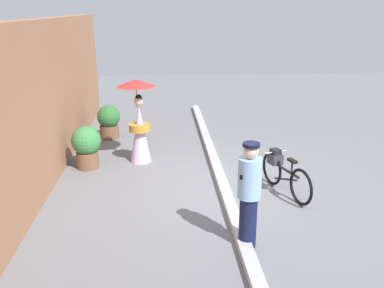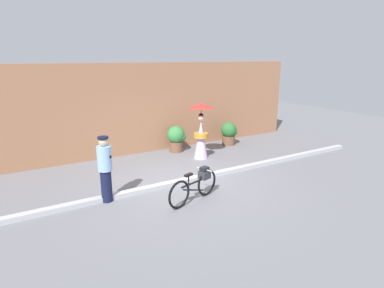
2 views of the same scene
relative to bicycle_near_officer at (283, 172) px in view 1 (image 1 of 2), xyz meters
name	(u,v)px [view 1 (image 1 of 2)]	position (x,y,z in m)	size (l,w,h in m)	color
ground_plane	(223,189)	(0.18, 1.12, -0.41)	(30.00, 30.00, 0.00)	slate
building_wall	(29,113)	(0.18, 4.66, 1.19)	(14.00, 0.40, 3.20)	#9E6B4C
sidewalk_curb	(223,187)	(0.18, 1.12, -0.35)	(14.00, 0.20, 0.12)	#B2B2B7
bicycle_near_officer	(283,172)	(0.00, 0.00, 0.00)	(1.61, 0.62, 0.77)	black
person_officer	(249,193)	(-1.87, 1.06, 0.44)	(0.34, 0.34, 1.61)	#141938
person_with_parasol	(139,120)	(1.93, 2.81, 0.57)	(0.86, 0.86, 1.90)	silver
potted_plant_by_door	(109,121)	(3.83, 3.72, 0.08)	(0.63, 0.61, 0.91)	brown
potted_plant_small	(87,145)	(1.59, 3.94, 0.11)	(0.66, 0.64, 0.95)	brown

